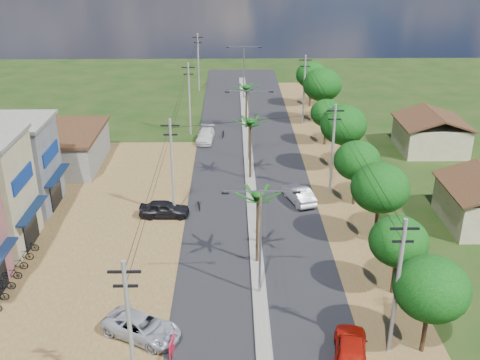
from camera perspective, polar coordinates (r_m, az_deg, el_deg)
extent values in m
plane|color=black|center=(40.00, 1.98, -11.47)|extent=(160.00, 160.00, 0.00)
cube|color=black|center=(52.94, 1.21, -2.03)|extent=(12.00, 110.00, 0.04)
cube|color=#605E56|center=(55.62, 1.10, -0.62)|extent=(1.00, 90.00, 0.18)
cube|color=brown|center=(48.52, -16.57, -5.68)|extent=(18.00, 46.00, 0.04)
cube|color=brown|center=(53.91, 10.28, -1.94)|extent=(5.00, 90.00, 0.03)
cube|color=#0E1D3B|center=(47.08, -20.36, -2.92)|extent=(0.80, 5.40, 0.15)
cube|color=black|center=(47.99, -20.45, -4.84)|extent=(0.10, 3.00, 2.40)
cube|color=navy|center=(46.09, -21.21, 0.14)|extent=(0.12, 4.20, 1.20)
cube|color=#505259|center=(54.24, -22.63, 1.29)|extent=(8.00, 6.00, 8.00)
cube|color=#0E1D3B|center=(53.10, -18.06, 0.46)|extent=(0.80, 5.40, 0.15)
cube|color=black|center=(53.91, -18.18, -1.30)|extent=(0.10, 3.00, 2.40)
cube|color=navy|center=(52.44, -18.69, 2.56)|extent=(0.12, 4.20, 1.20)
cube|color=#605E56|center=(63.44, -18.42, 2.94)|extent=(10.00, 10.00, 3.60)
cube|color=black|center=(62.79, -18.66, 4.64)|extent=(10.40, 10.40, 0.30)
cube|color=#9B8C69|center=(68.24, 18.78, 4.20)|extent=(7.00, 7.00, 3.30)
cylinder|color=black|center=(35.75, 18.36, -13.58)|extent=(0.28, 0.28, 4.20)
ellipsoid|color=black|center=(34.40, 18.88, -10.38)|extent=(4.40, 4.40, 3.74)
cylinder|color=black|center=(40.45, 15.45, -8.72)|extent=(0.28, 0.28, 3.85)
ellipsoid|color=black|center=(39.34, 15.80, -6.01)|extent=(4.00, 4.00, 3.40)
cylinder|color=black|center=(46.22, 13.72, -3.70)|extent=(0.28, 0.28, 4.55)
ellipsoid|color=black|center=(45.11, 14.04, -0.77)|extent=(4.60, 4.60, 3.91)
cylinder|color=black|center=(52.37, 11.60, -0.42)|extent=(0.28, 0.28, 4.06)
ellipsoid|color=black|center=(51.48, 11.81, 1.94)|extent=(4.20, 4.20, 3.57)
cylinder|color=black|center=(59.52, 10.28, 3.05)|extent=(0.28, 0.28, 4.76)
ellipsoid|color=black|center=(58.63, 10.47, 5.54)|extent=(4.80, 4.80, 4.08)
cylinder|color=black|center=(67.04, 8.68, 5.04)|extent=(0.28, 0.28, 3.64)
ellipsoid|color=black|center=(66.41, 8.79, 6.74)|extent=(3.80, 3.80, 3.23)
cylinder|color=black|center=(74.48, 8.22, 7.48)|extent=(0.28, 0.28, 4.90)
ellipsoid|color=black|center=(73.76, 8.34, 9.57)|extent=(5.00, 5.00, 4.25)
cylinder|color=black|center=(82.14, 7.17, 8.88)|extent=(0.28, 0.28, 4.34)
ellipsoid|color=black|center=(81.54, 7.26, 10.56)|extent=(4.40, 4.40, 3.74)
cylinder|color=black|center=(41.85, 1.77, -5.05)|extent=(0.22, 0.22, 5.80)
cylinder|color=black|center=(56.31, 1.06, 3.01)|extent=(0.22, 0.22, 6.20)
cylinder|color=black|center=(71.59, 0.64, 7.31)|extent=(0.22, 0.22, 5.50)
cylinder|color=gray|center=(37.84, 2.06, -6.51)|extent=(0.16, 0.16, 8.00)
cube|color=gray|center=(36.11, 4.06, -1.14)|extent=(2.40, 0.08, 0.08)
cube|color=gray|center=(35.98, 0.24, -1.17)|extent=(2.40, 0.08, 0.08)
cube|color=black|center=(36.26, 5.78, -1.27)|extent=(0.50, 0.18, 0.12)
cube|color=black|center=(36.02, -1.51, -1.32)|extent=(0.50, 0.18, 0.12)
cylinder|color=gray|center=(60.72, 0.91, 5.49)|extent=(0.16, 0.16, 8.00)
cube|color=gray|center=(59.66, 2.10, 9.05)|extent=(2.40, 0.08, 0.08)
cube|color=gray|center=(59.58, -0.23, 9.04)|extent=(2.40, 0.08, 0.08)
cube|color=black|center=(59.75, 3.17, 8.95)|extent=(0.50, 0.18, 0.12)
cube|color=black|center=(59.61, -1.30, 8.94)|extent=(0.50, 0.18, 0.12)
cylinder|color=gray|center=(84.81, 0.39, 10.81)|extent=(0.16, 0.16, 8.00)
cube|color=gray|center=(84.05, 1.24, 13.40)|extent=(2.40, 0.08, 0.08)
cube|color=gray|center=(84.00, -0.44, 13.40)|extent=(2.40, 0.08, 0.08)
cube|color=black|center=(84.11, 2.01, 13.33)|extent=(0.50, 0.18, 0.12)
cube|color=black|center=(84.01, -1.21, 13.33)|extent=(0.50, 0.18, 0.12)
cylinder|color=#605E56|center=(29.72, -11.04, -15.45)|extent=(0.24, 0.24, 9.00)
cube|color=black|center=(27.45, -11.68, -9.12)|extent=(1.60, 0.12, 0.12)
cube|color=black|center=(27.89, -11.55, -10.50)|extent=(1.20, 0.12, 0.12)
cylinder|color=#605E56|center=(48.60, -6.90, 1.14)|extent=(0.24, 0.24, 9.00)
cube|color=black|center=(47.25, -7.13, 5.51)|extent=(1.60, 0.12, 0.12)
cube|color=black|center=(47.50, -7.08, 4.59)|extent=(1.20, 0.12, 0.12)
cylinder|color=#605E56|center=(69.35, -5.17, 8.17)|extent=(0.24, 0.24, 9.00)
cube|color=black|center=(68.40, -5.29, 11.31)|extent=(1.60, 0.12, 0.12)
cube|color=black|center=(68.58, -5.26, 10.66)|extent=(1.20, 0.12, 0.12)
cylinder|color=#605E56|center=(89.71, -4.25, 11.79)|extent=(0.24, 0.24, 9.00)
cube|color=black|center=(88.98, -4.33, 14.25)|extent=(1.60, 0.12, 0.12)
cube|color=black|center=(89.11, -4.31, 13.74)|extent=(1.20, 0.12, 0.12)
cylinder|color=#605E56|center=(33.79, 15.63, -10.59)|extent=(0.24, 0.24, 9.00)
cube|color=black|center=(31.81, 16.39, -4.77)|extent=(1.60, 0.12, 0.12)
cube|color=black|center=(32.19, 16.23, -6.02)|extent=(1.20, 0.12, 0.12)
cylinder|color=#605E56|center=(52.88, 9.37, 2.90)|extent=(0.24, 0.24, 9.00)
cube|color=black|center=(51.64, 9.66, 6.94)|extent=(1.60, 0.12, 0.12)
cube|color=black|center=(51.87, 9.60, 6.10)|extent=(1.20, 0.12, 0.12)
cylinder|color=#605E56|center=(73.61, 6.52, 9.03)|extent=(0.24, 0.24, 9.00)
cube|color=black|center=(72.73, 6.66, 12.01)|extent=(1.60, 0.12, 0.12)
cube|color=black|center=(72.89, 6.63, 11.39)|extent=(1.20, 0.12, 0.12)
imported|color=#9E1208|center=(34.79, 11.17, -16.55)|extent=(2.81, 5.08, 1.64)
imported|color=#AFB2B7|center=(52.54, 5.97, -1.48)|extent=(2.97, 4.91, 1.53)
imported|color=#B4B5B0|center=(67.90, -3.51, 4.51)|extent=(2.32, 4.93, 1.39)
imported|color=#AFB2B7|center=(36.41, -9.93, -14.57)|extent=(5.54, 4.44, 1.40)
imported|color=black|center=(50.01, -7.69, -2.96)|extent=(4.42, 1.85, 1.49)
imported|color=black|center=(34.97, 11.51, -17.21)|extent=(0.68, 1.63, 0.84)
imported|color=black|center=(51.28, -4.19, -2.50)|extent=(0.76, 1.63, 0.82)
imported|color=black|center=(69.09, -1.73, 4.68)|extent=(0.59, 1.55, 0.91)
cube|color=#AD1028|center=(35.09, -6.91, -16.45)|extent=(0.25, 1.24, 1.04)
cylinder|color=black|center=(34.83, -6.99, -17.38)|extent=(0.04, 0.04, 0.52)
cylinder|color=black|center=(35.69, -6.80, -16.18)|extent=(0.04, 0.04, 0.52)
imported|color=black|center=(43.33, -22.91, -9.75)|extent=(1.72, 0.75, 1.00)
imported|color=black|center=(44.34, -22.33, -8.84)|extent=(1.72, 0.75, 1.00)
imported|color=black|center=(45.36, -21.78, -7.97)|extent=(1.72, 0.75, 1.00)
imported|color=black|center=(46.39, -21.25, -7.13)|extent=(1.72, 0.75, 1.00)
imported|color=black|center=(47.44, -20.75, -6.34)|extent=(1.72, 0.75, 1.00)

